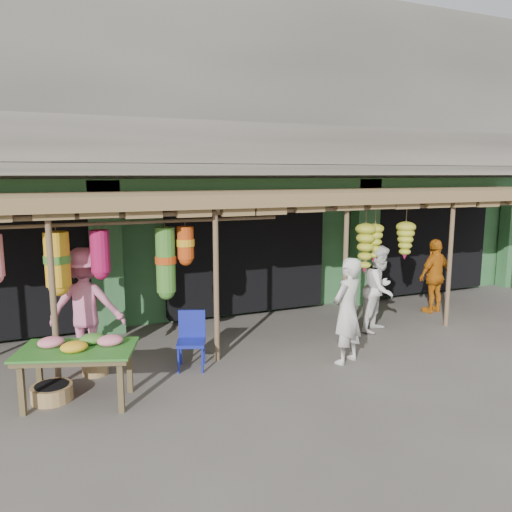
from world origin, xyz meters
name	(u,v)px	position (x,y,z in m)	size (l,w,h in m)	color
ground	(291,345)	(0.00, 0.00, 0.00)	(80.00, 80.00, 0.00)	#514C47
building	(208,164)	(0.00, 4.87, 3.37)	(16.40, 6.80, 7.00)	gray
awning	(266,203)	(-0.16, 0.79, 2.57)	(14.00, 2.70, 2.79)	brown
flower_table	(79,351)	(-3.73, -0.96, 0.74)	(1.74, 1.34, 0.92)	brown
blue_chair	(192,336)	(-1.97, -0.32, 0.51)	(0.57, 0.57, 0.92)	navy
basket_mid	(52,393)	(-4.10, -0.74, 0.11)	(0.56, 0.56, 0.22)	olive
basket_right	(96,368)	(-3.45, -0.01, 0.09)	(0.40, 0.40, 0.18)	olive
person_front	(347,311)	(0.46, -1.12, 0.89)	(0.65, 0.42, 1.77)	silver
person_right	(380,289)	(2.00, 0.08, 0.87)	(0.84, 0.66, 1.73)	white
person_vendor	(435,276)	(4.00, 0.72, 0.84)	(0.99, 0.41, 1.68)	orange
person_shopper	(86,305)	(-3.50, 0.60, 0.97)	(1.25, 0.72, 1.93)	pink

